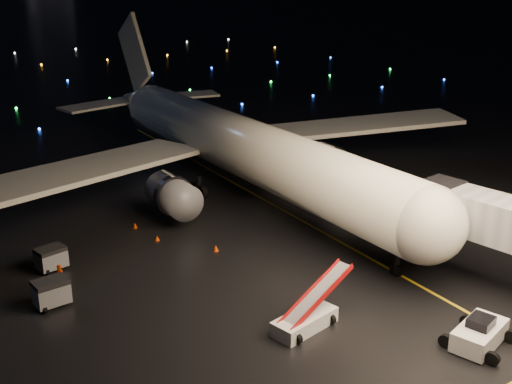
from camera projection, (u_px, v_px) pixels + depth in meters
lane_centre at (304, 222)px, 56.96m from camera, size 0.25×80.00×0.02m
airliner at (226, 109)px, 63.88m from camera, size 58.13×55.37×16.07m
pushback_tug at (480, 331)px, 38.15m from camera, size 4.39×3.18×1.88m
belt_loader at (305, 306)px, 39.66m from camera, size 6.81×3.26×3.19m
crew_c at (60, 277)px, 44.72m from camera, size 0.64×1.20×1.95m
safety_cone_0 at (216, 248)px, 51.09m from camera, size 0.51×0.51×0.52m
safety_cone_1 at (135, 225)px, 55.62m from camera, size 0.48×0.48×0.48m
safety_cone_2 at (157, 238)px, 53.07m from camera, size 0.42×0.42×0.44m
baggage_cart_0 at (51, 259)px, 47.78m from camera, size 2.37×1.92×1.77m
baggage_cart_1 at (51, 293)px, 42.63m from camera, size 2.40×1.82×1.89m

